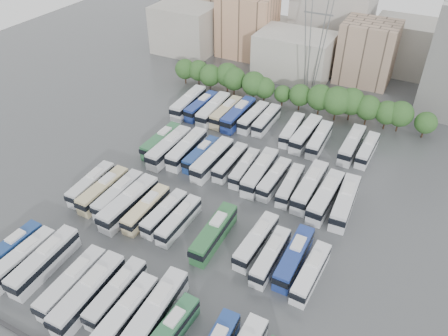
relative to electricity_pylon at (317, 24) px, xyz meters
The scene contains 50 objects.
ground 53.41m from the electricity_pylon, 92.29° to the right, with size 220.00×220.00×0.00m, color #424447.
tree_line 16.36m from the electricity_pylon, 103.40° to the right, with size 65.80×8.08×8.38m.
city_buildings 26.15m from the electricity_pylon, 113.40° to the left, with size 102.00×35.00×20.00m.
electricity_pylon is the anchor object (origin of this frame).
bus_r0_s0 79.25m from the electricity_pylon, 107.61° to the right, with size 2.76×11.19×3.49m.
bus_r0_s1 78.84m from the electricity_pylon, 105.24° to the right, with size 2.81×11.82×3.69m.
bus_r0_s2 76.99m from the electricity_pylon, 102.92° to the right, with size 3.25×12.90×4.02m.
bus_r0_s4 76.90m from the electricity_pylon, 97.80° to the right, with size 2.95×12.51×3.91m.
bus_r0_s5 76.85m from the electricity_pylon, 95.25° to the right, with size 3.23×13.42×4.19m.
bus_r0_s6 74.83m from the electricity_pylon, 92.84° to the right, with size 2.73×11.61×3.63m.
bus_r0_s7 76.81m from the electricity_pylon, 90.21° to the right, with size 2.75×12.20×3.82m.
bus_r0_s8 74.91m from the electricity_pylon, 87.52° to the right, with size 3.49×13.38×4.16m.
bus_r0_s9 76.72m from the electricity_pylon, 85.17° to the right, with size 3.00×11.22×3.49m.
bus_r1_s0 62.49m from the electricity_pylon, 112.81° to the right, with size 3.03×11.52×3.58m.
bus_r1_s1 61.74m from the electricity_pylon, 109.77° to the right, with size 2.64×11.94×3.74m.
bus_r1_s2 60.50m from the electricity_pylon, 106.84° to the right, with size 2.68×12.01×3.76m.
bus_r1_s3 60.72m from the electricity_pylon, 103.45° to the right, with size 3.45×13.56×4.22m.
bus_r1_s4 59.80m from the electricity_pylon, 100.30° to the right, with size 2.50×11.29×3.54m.
bus_r1_s5 58.73m from the electricity_pylon, 97.08° to the right, with size 2.83×10.89×3.39m.
bus_r1_s6 58.77m from the electricity_pylon, 93.88° to the right, with size 2.59×10.95×3.42m.
bus_r1_s8 58.81m from the electricity_pylon, 86.98° to the right, with size 2.97×12.40×3.87m.
bus_r1_s10 58.01m from the electricity_pylon, 79.94° to the right, with size 3.07×11.72×3.65m.
bus_r1_s11 60.42m from the electricity_pylon, 77.14° to the right, with size 2.49×11.15×3.49m.
bus_r1_s12 59.94m from the electricity_pylon, 73.66° to the right, with size 2.68×11.99×3.76m.
bus_r1_s13 62.31m from the electricity_pylon, 71.14° to the right, with size 2.88×11.22×3.49m.
bus_r2_s1 45.62m from the electricity_pylon, 118.17° to the right, with size 2.70×11.86×3.71m.
bus_r2_s2 45.59m from the electricity_pylon, 113.64° to the right, with size 2.99×13.17×4.12m.
bus_r2_s3 43.27m from the electricity_pylon, 109.88° to the right, with size 3.12×12.79×3.99m.
bus_r2_s4 42.55m from the electricity_pylon, 105.05° to the right, with size 2.74×11.06×3.45m.
bus_r2_s5 42.53m from the electricity_pylon, 100.47° to the right, with size 3.17×12.97×4.05m.
bus_r2_s6 41.21m from the electricity_pylon, 95.58° to the right, with size 2.54×11.16×3.49m.
bus_r2_s7 41.42m from the electricity_pylon, 90.46° to the right, with size 2.81×10.87×3.38m.
bus_r2_s8 41.58m from the electricity_pylon, 85.52° to the right, with size 3.18×13.03×4.06m.
bus_r2_s9 42.37m from the electricity_pylon, 81.01° to the right, with size 2.79×11.23×3.50m.
bus_r2_s10 43.32m from the electricity_pylon, 76.30° to the right, with size 2.83×10.87×3.38m.
bus_r2_s11 43.32m from the electricity_pylon, 71.23° to the right, with size 3.00×13.22×4.14m.
bus_r2_s12 45.63m from the electricity_pylon, 67.48° to the right, with size 3.30×13.08×4.07m.
bus_r2_s13 46.85m from the electricity_pylon, 63.26° to the right, with size 3.43×13.08×4.07m.
bus_r3_s0 35.30m from the electricity_pylon, 139.11° to the right, with size 3.52×13.50×4.20m.
bus_r3_s1 33.05m from the electricity_pylon, 135.07° to the right, with size 3.06×11.94×3.72m.
bus_r3_s2 31.26m from the electricity_pylon, 128.85° to the right, with size 3.36×13.27×4.13m.
bus_r3_s3 29.40m from the electricity_pylon, 123.94° to the right, with size 2.81×12.12×3.79m.
bus_r3_s4 27.96m from the electricity_pylon, 117.43° to the right, with size 3.05×13.12×4.10m.
bus_r3_s5 26.43m from the electricity_pylon, 109.81° to the right, with size 3.06×11.70×3.64m.
bus_r3_s6 25.60m from the electricity_pylon, 101.18° to the right, with size 2.58×11.37×3.56m.
bus_r3_s8 26.55m from the electricity_pylon, 81.75° to the right, with size 3.07×11.51×3.58m.
bus_r3_s9 27.33m from the electricity_pylon, 73.23° to the right, with size 3.31×12.81×3.99m.
bus_r3_s10 28.82m from the electricity_pylon, 66.03° to the right, with size 2.82×11.90×3.72m.
bus_r3_s12 30.89m from the electricity_pylon, 51.53° to the right, with size 2.88×12.52×3.92m.
bus_r3_s13 32.89m from the electricity_pylon, 46.37° to the right, with size 2.71×10.97×3.42m.
Camera 1 is at (29.54, -50.12, 52.02)m, focal length 35.00 mm.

